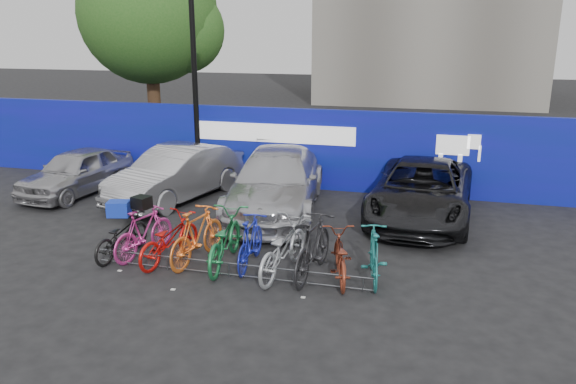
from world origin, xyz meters
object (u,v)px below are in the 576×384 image
(bike_2, at_px, (169,239))
(bike_5, at_px, (250,242))
(car_3, at_px, (422,190))
(bike_3, at_px, (197,236))
(lamppost, at_px, (195,78))
(bike_4, at_px, (224,240))
(bike_rack, at_px, (229,269))
(bike_8, at_px, (340,257))
(car_1, at_px, (177,174))
(bike_0, at_px, (121,236))
(bike_9, at_px, (374,255))
(car_0, at_px, (77,171))
(bike_7, at_px, (313,247))
(bike_6, at_px, (283,248))
(car_2, at_px, (276,182))
(tree, at_px, (155,17))
(bike_1, at_px, (144,232))

(bike_2, relative_size, bike_5, 1.08)
(car_3, relative_size, bike_3, 2.70)
(lamppost, relative_size, bike_4, 2.90)
(lamppost, bearing_deg, bike_3, -66.92)
(bike_rack, height_order, bike_8, bike_8)
(car_1, relative_size, bike_5, 2.60)
(bike_0, height_order, bike_9, bike_9)
(bike_9, bearing_deg, bike_3, -9.15)
(car_0, xyz_separation_m, bike_7, (7.88, -3.91, -0.05))
(bike_6, xyz_separation_m, bike_8, (1.11, 0.04, -0.08))
(bike_2, bearing_deg, car_0, -26.74)
(car_3, height_order, bike_8, car_3)
(car_0, relative_size, bike_5, 2.22)
(bike_5, bearing_deg, car_2, -84.58)
(car_0, xyz_separation_m, car_1, (3.08, 0.19, 0.09))
(bike_8, bearing_deg, bike_6, -12.00)
(car_1, height_order, car_2, car_2)
(bike_3, height_order, bike_9, bike_3)
(bike_7, bearing_deg, car_2, -57.82)
(bike_0, relative_size, bike_7, 0.85)
(tree, height_order, bike_rack, tree)
(bike_rack, height_order, bike_3, bike_3)
(car_3, distance_m, bike_8, 4.40)
(bike_rack, bearing_deg, bike_3, 148.71)
(bike_3, bearing_deg, bike_2, 21.67)
(car_2, distance_m, bike_3, 3.75)
(bike_3, height_order, bike_6, bike_3)
(tree, relative_size, bike_0, 4.55)
(car_1, relative_size, bike_1, 2.56)
(car_1, xyz_separation_m, bike_4, (2.95, -4.03, -0.19))
(bike_0, relative_size, bike_3, 0.89)
(bike_0, distance_m, bike_4, 2.27)
(bike_9, bearing_deg, tree, -56.43)
(car_3, bearing_deg, bike_7, -111.18)
(tree, bearing_deg, lamppost, -52.49)
(car_3, height_order, bike_5, car_3)
(car_1, height_order, bike_9, car_1)
(bike_3, bearing_deg, bike_7, -172.11)
(tree, xyz_separation_m, lamppost, (3.57, -4.66, -1.80))
(bike_1, xyz_separation_m, bike_4, (1.81, -0.03, 0.02))
(tree, bearing_deg, bike_7, -50.76)
(lamppost, xyz_separation_m, bike_9, (5.93, -5.44, -2.75))
(car_2, xyz_separation_m, bike_3, (-0.63, -3.69, -0.21))
(bike_2, relative_size, bike_9, 1.08)
(car_3, height_order, bike_3, car_3)
(bike_6, relative_size, bike_9, 1.19)
(bike_rack, xyz_separation_m, bike_1, (-2.08, 0.54, 0.37))
(car_3, bearing_deg, bike_0, -141.71)
(bike_3, distance_m, bike_6, 1.85)
(bike_7, bearing_deg, bike_1, 5.09)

